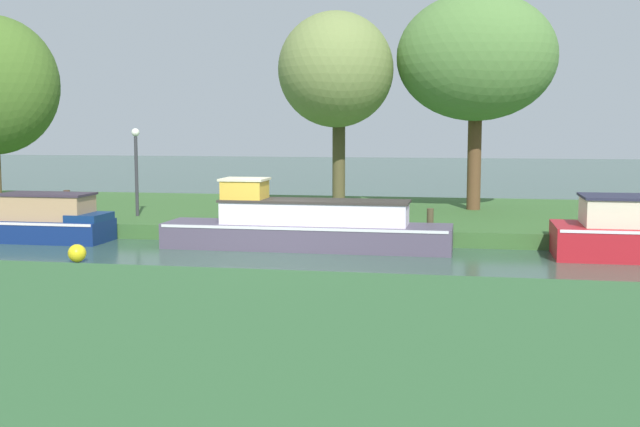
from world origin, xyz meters
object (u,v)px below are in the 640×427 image
at_px(willow_tree_right, 476,58).
at_px(mooring_post_near, 67,205).
at_px(slate_barge, 306,226).
at_px(navy_narrowboat, 40,222).
at_px(willow_tree_centre, 336,71).
at_px(lamp_post, 136,160).
at_px(mooring_post_far, 430,219).
at_px(channel_buoy, 77,253).

distance_m(willow_tree_right, mooring_post_near, 13.10).
xyz_separation_m(slate_barge, willow_tree_right, (4.16, 6.14, 4.63)).
bearing_deg(navy_narrowboat, willow_tree_centre, 38.47).
xyz_separation_m(lamp_post, mooring_post_far, (8.78, -1.43, -1.40)).
bearing_deg(lamp_post, willow_tree_right, 18.60).
relative_size(slate_barge, navy_narrowboat, 1.79).
distance_m(willow_tree_centre, willow_tree_right, 4.39).
relative_size(mooring_post_near, mooring_post_far, 1.60).
height_order(slate_barge, mooring_post_near, slate_barge).
distance_m(slate_barge, willow_tree_right, 8.74).
bearing_deg(lamp_post, mooring_post_near, -136.41).
height_order(willow_tree_right, mooring_post_near, willow_tree_right).
distance_m(slate_barge, mooring_post_far, 3.34).
bearing_deg(slate_barge, willow_tree_centre, 91.86).
xyz_separation_m(navy_narrowboat, willow_tree_right, (11.46, 6.14, 4.67)).
distance_m(slate_barge, mooring_post_near, 7.37).
relative_size(slate_barge, lamp_post, 2.78).
bearing_deg(mooring_post_far, slate_barge, -155.71).
bearing_deg(willow_tree_right, mooring_post_near, -157.32).
height_order(lamp_post, channel_buoy, lamp_post).
relative_size(willow_tree_centre, channel_buoy, 15.29).
bearing_deg(willow_tree_centre, navy_narrowboat, -141.53).
height_order(navy_narrowboat, lamp_post, lamp_post).
height_order(mooring_post_near, mooring_post_far, mooring_post_near).
bearing_deg(slate_barge, willow_tree_right, 55.84).
bearing_deg(willow_tree_right, willow_tree_centre, -173.60).
distance_m(navy_narrowboat, willow_tree_centre, 10.05).
distance_m(willow_tree_centre, lamp_post, 6.82).
bearing_deg(slate_barge, lamp_post, 153.90).
height_order(mooring_post_near, channel_buoy, mooring_post_near).
height_order(mooring_post_far, channel_buoy, mooring_post_far).
xyz_separation_m(navy_narrowboat, lamp_post, (1.56, 2.81, 1.54)).
distance_m(willow_tree_right, mooring_post_far, 6.67).
bearing_deg(lamp_post, channel_buoy, -79.90).
distance_m(slate_barge, channel_buoy, 5.57).
relative_size(navy_narrowboat, willow_tree_right, 0.60).
xyz_separation_m(lamp_post, mooring_post_near, (-1.50, -1.43, -1.24)).
bearing_deg(willow_tree_centre, slate_barge, -88.14).
height_order(lamp_post, mooring_post_near, lamp_post).
xyz_separation_m(slate_barge, lamp_post, (-5.73, 2.81, 1.50)).
xyz_separation_m(willow_tree_centre, channel_buoy, (-4.52, -8.60, -4.62)).
distance_m(willow_tree_centre, channel_buoy, 10.76).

